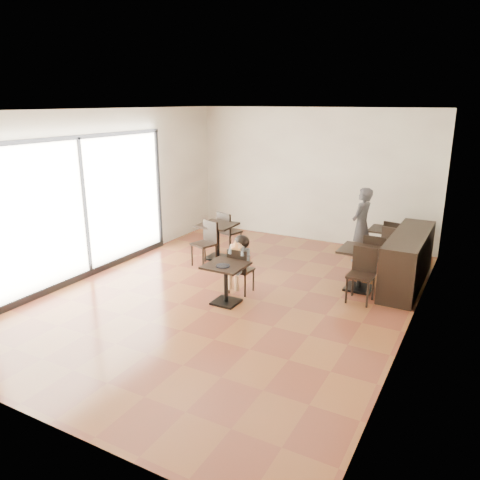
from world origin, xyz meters
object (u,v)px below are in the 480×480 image
Objects in this scene: chair_mid_b at (361,276)px; cafe_table_mid at (360,269)px; chair_mid_a at (376,258)px; chair_back_a at (394,239)px; child_table at (226,284)px; adult_patron at (361,225)px; cafe_table_left at (217,241)px; child at (241,264)px; chair_left_b at (204,244)px; chair_back_b at (386,249)px; cafe_table_back at (384,244)px; child_chair at (241,270)px; chair_left_a at (230,232)px.

cafe_table_mid is at bearing 106.90° from chair_mid_b.
chair_back_a is (0.03, 1.60, -0.05)m from chair_mid_a.
chair_back_a is at bearing 62.39° from child_table.
adult_patron is 2.05× the size of cafe_table_left.
adult_patron is (1.42, 2.76, 0.27)m from child.
cafe_table_left is (-1.36, 1.42, -0.14)m from child.
chair_left_b reaches higher than cafe_table_mid.
chair_back_b reaches higher than child_table.
chair_back_a is (2.02, 3.31, -0.11)m from child.
chair_mid_b is (1.99, 1.16, 0.12)m from child_table.
cafe_table_back is at bearing 134.65° from adult_patron.
chair_back_b is (3.38, 1.09, 0.03)m from cafe_table_left.
child is at bearing 41.77° from chair_mid_a.
cafe_table_back is at bearing -83.89° from chair_mid_a.
child_chair reaches higher than chair_back_b.
child is at bearing -117.39° from chair_back_b.
chair_left_b is (-1.36, 1.42, 0.12)m from child_table.
chair_mid_a is 1.12× the size of chair_back_b.
adult_patron is 1.71× the size of chair_left_b.
cafe_table_mid is at bearing 75.50° from chair_mid_a.
chair_left_b is at bearing -145.93° from cafe_table_back.
cafe_table_back is at bearing 26.86° from cafe_table_left.
chair_mid_a reaches higher than chair_back_a.
chair_mid_a is (0.12, -1.35, 0.12)m from cafe_table_back.
cafe_table_left is at bearing 133.76° from child.
chair_left_b reaches higher than cafe_table_left.
chair_left_b reaches higher than child_chair.
chair_mid_b is 3.62m from chair_left_a.
chair_back_b is (0.00, -0.80, 0.00)m from chair_back_a.
cafe_table_left is at bearing -46.24° from child_chair.
cafe_table_mid is at bearing -91.15° from cafe_table_back.
chair_left_a is at bearing 106.56° from chair_left_b.
child is 2.62m from chair_mid_a.
chair_mid_b is 1.12× the size of chair_back_b.
chair_mid_a reaches higher than cafe_table_mid.
adult_patron is 2.29× the size of cafe_table_back.
chair_mid_b is at bearing 12.06° from chair_left_b.
chair_left_a is at bearing 90.00° from cafe_table_left.
cafe_table_back is 0.75× the size of chair_mid_a.
child_chair is 0.90× the size of chair_mid_a.
cafe_table_mid is 0.83× the size of chair_mid_b.
chair_left_b is 3.76m from chair_back_b.
child is 1.36× the size of cafe_table_left.
chair_back_a is (2.02, 3.86, 0.07)m from child_table.
child_table is 0.55m from child_chair.
chair_mid_a is at bearing 4.88° from cafe_table_left.
chair_back_a is 1.00× the size of chair_back_b.
chair_left_a is 1.12× the size of chair_back_a.
cafe_table_back is (1.88, 3.06, -0.07)m from child_chair.
chair_back_b reaches higher than cafe_table_left.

